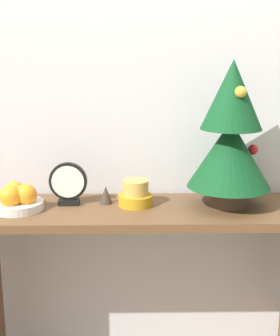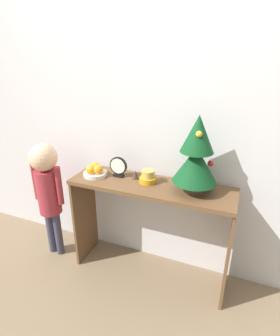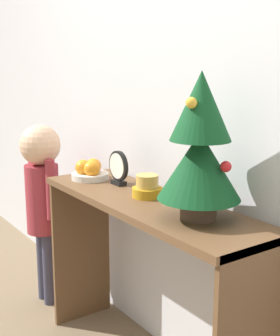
% 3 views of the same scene
% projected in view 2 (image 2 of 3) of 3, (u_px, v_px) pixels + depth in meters
% --- Properties ---
extents(ground_plane, '(12.00, 12.00, 0.00)m').
position_uv_depth(ground_plane, '(141.00, 286.00, 2.05)').
color(ground_plane, '#7A664C').
extents(back_wall, '(7.00, 0.05, 2.50)m').
position_uv_depth(back_wall, '(162.00, 117.00, 1.91)').
color(back_wall, silver).
rests_on(back_wall, ground_plane).
extents(console_table, '(1.21, 0.36, 0.80)m').
position_uv_depth(console_table, '(150.00, 207.00, 1.96)').
color(console_table, brown).
rests_on(console_table, ground_plane).
extents(mini_tree, '(0.30, 0.30, 0.52)m').
position_uv_depth(mini_tree, '(196.00, 155.00, 1.69)').
color(mini_tree, '#4C3828').
rests_on(mini_tree, console_table).
extents(fruit_bowl, '(0.18, 0.18, 0.10)m').
position_uv_depth(fruit_bowl, '(95.00, 171.00, 2.02)').
color(fruit_bowl, silver).
rests_on(fruit_bowl, console_table).
extents(singing_bowl, '(0.13, 0.13, 0.10)m').
position_uv_depth(singing_bowl, '(148.00, 177.00, 1.91)').
color(singing_bowl, '#B78419').
rests_on(singing_bowl, console_table).
extents(desk_clock, '(0.14, 0.04, 0.16)m').
position_uv_depth(desk_clock, '(118.00, 167.00, 1.99)').
color(desk_clock, black).
rests_on(desk_clock, console_table).
extents(figurine, '(0.05, 0.05, 0.07)m').
position_uv_depth(figurine, '(135.00, 175.00, 1.97)').
color(figurine, '#382D23').
rests_on(figurine, console_table).
extents(child_figure, '(0.29, 0.22, 1.03)m').
position_uv_depth(child_figure, '(47.00, 184.00, 2.16)').
color(child_figure, '#38384C').
rests_on(child_figure, ground_plane).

